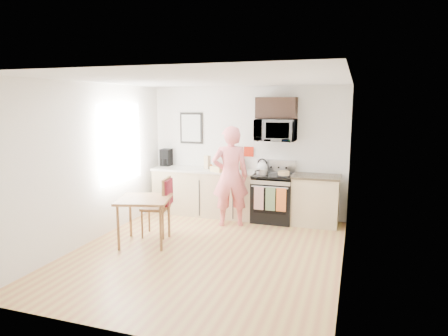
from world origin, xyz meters
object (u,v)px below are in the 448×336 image
(person, at_px, (230,176))
(cake, at_px, (284,174))
(range, at_px, (273,199))
(microwave, at_px, (276,130))
(dining_table, at_px, (144,203))
(chair, at_px, (163,199))

(person, relative_size, cake, 7.07)
(range, xyz_separation_m, microwave, (-0.00, 0.10, 1.32))
(range, distance_m, person, 1.01)
(person, distance_m, cake, 1.00)
(dining_table, height_order, cake, cake)
(person, xyz_separation_m, dining_table, (-1.02, -1.38, -0.26))
(range, relative_size, microwave, 1.53)
(person, bearing_deg, range, -166.28)
(person, bearing_deg, microwave, -161.19)
(microwave, bearing_deg, chair, -135.33)
(microwave, bearing_deg, person, -138.23)
(person, bearing_deg, dining_table, 30.60)
(microwave, relative_size, dining_table, 0.88)
(microwave, distance_m, person, 1.26)
(dining_table, distance_m, cake, 2.65)
(range, xyz_separation_m, cake, (0.21, -0.13, 0.53))
(range, relative_size, chair, 1.13)
(dining_table, bearing_deg, person, 53.56)
(person, height_order, chair, person)
(range, relative_size, cake, 4.40)
(microwave, relative_size, chair, 0.74)
(chair, bearing_deg, range, 32.32)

